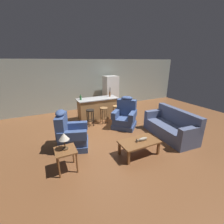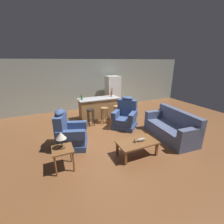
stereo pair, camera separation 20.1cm
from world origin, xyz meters
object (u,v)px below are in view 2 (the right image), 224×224
at_px(kitchen_island, 99,108).
at_px(table_lamp, 61,136).
at_px(fish_figurine, 140,140).
at_px(coffee_table, 137,143).
at_px(bar_stool_right, 117,111).
at_px(end_table, 63,152).
at_px(recliner_near_island, 125,117).
at_px(bar_stool_middle, 105,112).
at_px(bar_stool_left, 91,114).
at_px(couch, 172,128).
at_px(recliner_near_lamp, 69,134).
at_px(bottle_tall_green, 111,94).
at_px(bottle_short_amber, 82,98).
at_px(refrigerator, 113,92).

bearing_deg(kitchen_island, table_lamp, -123.73).
height_order(fish_figurine, kitchen_island, kitchen_island).
bearing_deg(coffee_table, bar_stool_right, 76.27).
xyz_separation_m(coffee_table, end_table, (-1.93, 0.24, 0.10)).
xyz_separation_m(recliner_near_island, bar_stool_middle, (-0.62, 0.68, 0.05)).
bearing_deg(bar_stool_middle, bar_stool_left, 180.00).
distance_m(coffee_table, table_lamp, 2.01).
xyz_separation_m(end_table, bar_stool_middle, (1.94, 2.27, 0.01)).
bearing_deg(recliner_near_island, kitchen_island, -108.12).
xyz_separation_m(bar_stool_middle, bar_stool_right, (0.60, 0.00, 0.00)).
distance_m(couch, recliner_near_lamp, 3.38).
distance_m(coffee_table, recliner_near_lamp, 2.03).
height_order(table_lamp, bottle_tall_green, bottle_tall_green).
distance_m(couch, bottle_tall_green, 3.05).
height_order(fish_figurine, end_table, end_table).
distance_m(coffee_table, bar_stool_right, 2.59).
bearing_deg(fish_figurine, bottle_tall_green, 80.27).
bearing_deg(bar_stool_middle, bottle_short_amber, 139.54).
xyz_separation_m(bar_stool_right, bottle_short_amber, (-1.37, 0.66, 0.57)).
relative_size(recliner_near_island, bar_stool_middle, 1.76).
height_order(kitchen_island, bar_stool_middle, kitchen_island).
xyz_separation_m(kitchen_island, bottle_tall_green, (0.64, 0.07, 0.58)).
height_order(recliner_near_island, end_table, recliner_near_island).
distance_m(coffee_table, fish_figurine, 0.12).
bearing_deg(kitchen_island, couch, -58.36).
bearing_deg(bar_stool_left, kitchen_island, 47.87).
relative_size(recliner_near_island, kitchen_island, 0.67).
bearing_deg(refrigerator, bottle_short_amber, -149.14).
relative_size(bottle_tall_green, bottle_short_amber, 1.17).
height_order(coffee_table, couch, couch).
bearing_deg(refrigerator, kitchen_island, -135.48).
distance_m(fish_figurine, refrigerator, 4.51).
bearing_deg(couch, bottle_tall_green, -64.91).
relative_size(recliner_near_island, end_table, 2.14).
distance_m(bar_stool_right, bottle_tall_green, 0.91).
bearing_deg(bar_stool_middle, recliner_near_island, -47.74).
height_order(coffee_table, recliner_near_lamp, recliner_near_lamp).
xyz_separation_m(bar_stool_right, refrigerator, (0.60, 1.83, 0.41)).
distance_m(coffee_table, recliner_near_island, 1.94).
relative_size(fish_figurine, end_table, 0.61).
bearing_deg(couch, fish_figurine, 19.94).
relative_size(end_table, bar_stool_right, 0.82).
relative_size(recliner_near_lamp, bottle_short_amber, 5.07).
bearing_deg(bar_stool_middle, end_table, -130.63).
relative_size(bar_stool_middle, bottle_tall_green, 2.46).
height_order(recliner_near_island, table_lamp, recliner_near_island).
distance_m(recliner_near_lamp, bottle_tall_green, 3.07).
relative_size(bar_stool_middle, refrigerator, 0.39).
relative_size(coffee_table, refrigerator, 0.62).
bearing_deg(bar_stool_left, refrigerator, 45.63).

